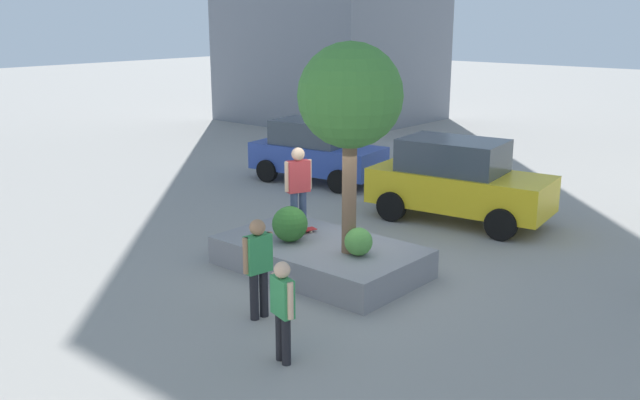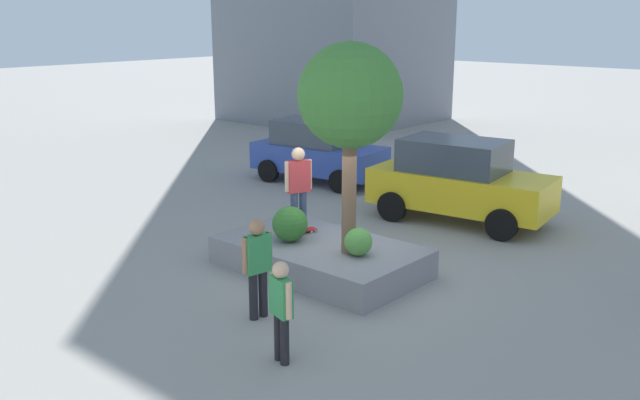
{
  "view_description": "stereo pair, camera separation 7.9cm",
  "coord_description": "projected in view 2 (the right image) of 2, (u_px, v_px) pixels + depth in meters",
  "views": [
    {
      "loc": [
        8.32,
        -10.36,
        5.05
      ],
      "look_at": [
        -0.46,
        -0.22,
        1.48
      ],
      "focal_mm": 39.26,
      "sensor_mm": 36.0,
      "label": 1
    },
    {
      "loc": [
        8.38,
        -10.3,
        5.05
      ],
      "look_at": [
        -0.46,
        -0.22,
        1.48
      ],
      "focal_mm": 39.26,
      "sensor_mm": 36.0,
      "label": 2
    }
  ],
  "objects": [
    {
      "name": "planter_ledge",
      "position": [
        320.0,
        257.0,
        14.19
      ],
      "size": [
        4.09,
        2.41,
        0.58
      ],
      "primitive_type": "cube",
      "color": "gray",
      "rests_on": "ground"
    },
    {
      "name": "ground_plane",
      "position": [
        344.0,
        273.0,
        14.12
      ],
      "size": [
        120.0,
        120.0,
        0.0
      ],
      "primitive_type": "plane",
      "color": "gray"
    },
    {
      "name": "taxi_cab",
      "position": [
        459.0,
        180.0,
        17.42
      ],
      "size": [
        4.64,
        2.54,
        2.06
      ],
      "color": "gold",
      "rests_on": "ground"
    },
    {
      "name": "skateboard",
      "position": [
        299.0,
        231.0,
        14.68
      ],
      "size": [
        0.43,
        0.83,
        0.07
      ],
      "color": "#A51E1E",
      "rests_on": "planter_ledge"
    },
    {
      "name": "passerby_with_bag",
      "position": [
        257.0,
        262.0,
        11.78
      ],
      "size": [
        0.27,
        0.59,
        1.76
      ],
      "color": "black",
      "rests_on": "ground"
    },
    {
      "name": "pedestrian_crossing",
      "position": [
        281.0,
        305.0,
        10.27
      ],
      "size": [
        0.52,
        0.29,
        1.59
      ],
      "color": "black",
      "rests_on": "ground"
    },
    {
      "name": "plaza_tree",
      "position": [
        350.0,
        98.0,
        12.81
      ],
      "size": [
        1.96,
        1.96,
        4.01
      ],
      "color": "brown",
      "rests_on": "planter_ledge"
    },
    {
      "name": "skateboarder",
      "position": [
        298.0,
        183.0,
        14.42
      ],
      "size": [
        0.37,
        0.56,
        1.77
      ],
      "color": "navy",
      "rests_on": "skateboard"
    },
    {
      "name": "boxwood_shrub",
      "position": [
        358.0,
        242.0,
        13.33
      ],
      "size": [
        0.54,
        0.54,
        0.54
      ],
      "primitive_type": "sphere",
      "color": "#4C8C3D",
      "rests_on": "planter_ledge"
    },
    {
      "name": "hedge_clump",
      "position": [
        290.0,
        224.0,
        14.15
      ],
      "size": [
        0.73,
        0.73,
        0.73
      ],
      "primitive_type": "sphere",
      "color": "#2D6628",
      "rests_on": "planter_ledge"
    },
    {
      "name": "sedan_parked",
      "position": [
        317.0,
        151.0,
        21.58
      ],
      "size": [
        4.3,
        2.37,
        1.91
      ],
      "color": "#2D479E",
      "rests_on": "ground"
    }
  ]
}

